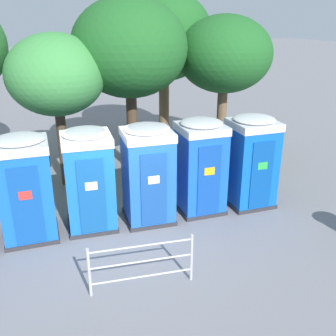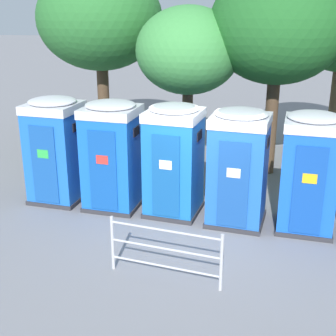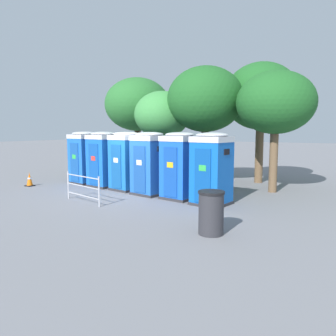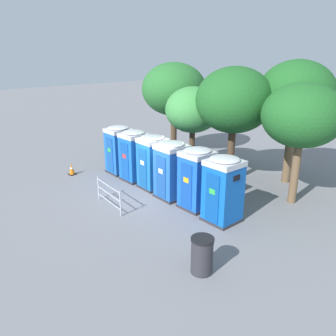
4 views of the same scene
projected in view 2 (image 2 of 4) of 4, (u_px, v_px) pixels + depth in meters
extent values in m
plane|color=slate|center=(198.00, 227.00, 10.14)|extent=(120.00, 120.00, 0.00)
cube|color=#2D2D33|center=(60.00, 197.00, 11.60)|extent=(1.37, 1.37, 0.10)
cube|color=blue|center=(57.00, 155.00, 11.24)|extent=(1.30, 1.30, 2.10)
cube|color=#164C9B|center=(44.00, 165.00, 10.73)|extent=(0.62, 0.13, 1.85)
cube|color=green|center=(43.00, 154.00, 10.62)|extent=(0.28, 0.05, 0.20)
cube|color=black|center=(76.00, 127.00, 10.84)|extent=(0.08, 0.36, 0.20)
cube|color=silver|center=(53.00, 107.00, 10.85)|extent=(1.34, 1.34, 0.20)
ellipsoid|color=silver|center=(52.00, 101.00, 10.80)|extent=(1.28, 1.28, 0.18)
cube|color=#2D2D33|center=(115.00, 203.00, 11.21)|extent=(1.39, 1.36, 0.10)
cube|color=blue|center=(113.00, 160.00, 10.84)|extent=(1.32, 1.29, 2.10)
cube|color=#12499F|center=(103.00, 171.00, 10.34)|extent=(0.64, 0.12, 1.85)
cube|color=red|center=(102.00, 160.00, 10.23)|extent=(0.28, 0.05, 0.20)
cube|color=black|center=(136.00, 131.00, 10.45)|extent=(0.07, 0.36, 0.20)
cube|color=silver|center=(111.00, 111.00, 10.46)|extent=(1.36, 1.33, 0.20)
ellipsoid|color=silver|center=(110.00, 105.00, 10.41)|extent=(1.29, 1.27, 0.18)
cube|color=#2D2D33|center=(174.00, 210.00, 10.88)|extent=(1.39, 1.40, 0.10)
cube|color=blue|center=(174.00, 165.00, 10.51)|extent=(1.32, 1.33, 2.10)
cube|color=#134F97|center=(166.00, 177.00, 10.02)|extent=(0.62, 0.15, 1.85)
cube|color=white|center=(165.00, 165.00, 9.91)|extent=(0.28, 0.06, 0.20)
cube|color=black|center=(199.00, 136.00, 10.10)|extent=(0.09, 0.36, 0.20)
cube|color=silver|center=(174.00, 115.00, 10.13)|extent=(1.36, 1.37, 0.20)
ellipsoid|color=silver|center=(174.00, 108.00, 10.08)|extent=(1.29, 1.30, 0.18)
cube|color=#2D2D33|center=(236.00, 219.00, 10.41)|extent=(1.41, 1.40, 0.10)
cube|color=blue|center=(238.00, 173.00, 10.04)|extent=(1.34, 1.33, 2.10)
cube|color=#194996|center=(233.00, 185.00, 9.54)|extent=(0.63, 0.14, 1.85)
cube|color=white|center=(234.00, 173.00, 9.44)|extent=(0.28, 0.06, 0.20)
cube|color=black|center=(268.00, 142.00, 9.63)|extent=(0.09, 0.36, 0.20)
cube|color=silver|center=(241.00, 120.00, 9.66)|extent=(1.38, 1.37, 0.20)
ellipsoid|color=silver|center=(241.00, 113.00, 9.61)|extent=(1.32, 1.30, 0.18)
cube|color=#2D2D33|center=(303.00, 225.00, 10.12)|extent=(1.33, 1.35, 0.10)
cube|color=blue|center=(309.00, 178.00, 9.75)|extent=(1.27, 1.29, 2.10)
cube|color=#1244A1|center=(308.00, 191.00, 9.24)|extent=(0.61, 0.12, 1.85)
cube|color=yellow|center=(310.00, 179.00, 9.13)|extent=(0.28, 0.05, 0.20)
cube|color=silver|center=(314.00, 124.00, 9.36)|extent=(1.30, 1.33, 0.20)
ellipsoid|color=silver|center=(315.00, 117.00, 9.31)|extent=(1.24, 1.26, 0.18)
cylinder|color=brown|center=(336.00, 103.00, 14.41)|extent=(0.39, 0.39, 3.36)
cylinder|color=#4C3826|center=(187.00, 124.00, 13.20)|extent=(0.30, 0.30, 2.74)
ellipsoid|color=#3D8C42|center=(188.00, 50.00, 12.52)|extent=(2.83, 2.83, 2.35)
cylinder|color=#4C3826|center=(104.00, 99.00, 15.28)|extent=(0.38, 0.38, 3.26)
ellipsoid|color=#286B2D|center=(100.00, 19.00, 14.44)|extent=(3.88, 3.88, 3.15)
cylinder|color=#4C3826|center=(271.00, 117.00, 12.92)|extent=(0.35, 0.35, 3.21)
ellipsoid|color=#1E5B23|center=(278.00, 25.00, 12.10)|extent=(3.59, 3.59, 3.05)
cylinder|color=#B7B7BC|center=(113.00, 243.00, 8.39)|extent=(0.06, 0.06, 1.05)
cylinder|color=#B7B7BC|center=(221.00, 263.00, 7.75)|extent=(0.06, 0.06, 1.05)
cylinder|color=#B7B7BC|center=(165.00, 230.00, 7.93)|extent=(1.96, 0.47, 0.04)
cylinder|color=#B7B7BC|center=(165.00, 249.00, 8.05)|extent=(1.96, 0.47, 0.04)
cylinder|color=#B7B7BC|center=(165.00, 266.00, 8.16)|extent=(1.96, 0.47, 0.04)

